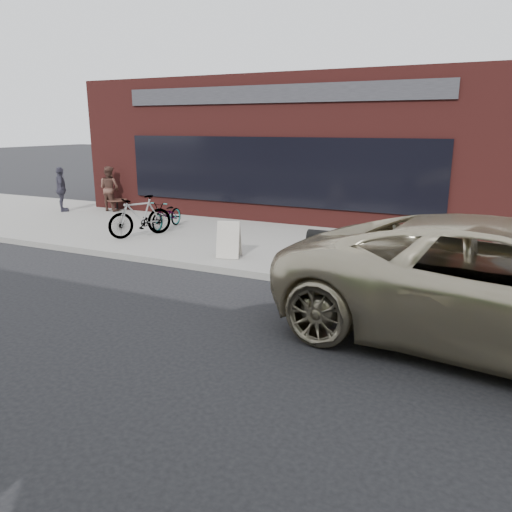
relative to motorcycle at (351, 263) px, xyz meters
The scene contains 11 objects.
ground 4.34m from the motorcycle, 115.58° to the right, with size 120.00×120.00×0.00m, color black.
near_sidewalk 3.67m from the motorcycle, 120.67° to the left, with size 44.00×6.00×0.15m, color gray.
storefront 10.94m from the motorcycle, 110.87° to the left, with size 14.00×10.07×4.50m.
motorcycle is the anchor object (origin of this frame).
minivan 2.88m from the motorcycle, 26.42° to the right, with size 2.95×6.39×1.78m, color #B8AD8F.
bicycle_front 6.91m from the motorcycle, 153.94° to the left, with size 0.53×1.51×0.80m, color gray.
bicycle_rear 6.48m from the motorcycle, 163.48° to the left, with size 0.51×1.79×1.08m, color gray.
sandwich_sign 3.20m from the motorcycle, 162.43° to the left, with size 0.62×0.59×0.81m.
cafe_table 10.71m from the motorcycle, 153.35° to the left, with size 0.69×0.69×0.39m.
cafe_patron_left 10.88m from the motorcycle, 154.24° to the left, with size 0.74×0.58×1.53m, color brown.
cafe_patron_right 11.85m from the motorcycle, 160.80° to the left, with size 0.89×0.37×1.52m, color #3D3A4A.
Camera 1 is at (4.08, -4.71, 3.02)m, focal length 35.00 mm.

